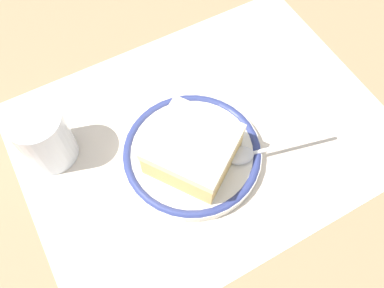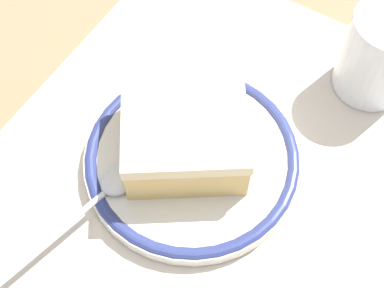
{
  "view_description": "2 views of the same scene",
  "coord_description": "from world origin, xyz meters",
  "px_view_note": "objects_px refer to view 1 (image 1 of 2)",
  "views": [
    {
      "loc": [
        0.15,
        0.23,
        0.46
      ],
      "look_at": [
        0.03,
        0.02,
        0.03
      ],
      "focal_mm": 37.34,
      "sensor_mm": 36.0,
      "label": 1
    },
    {
      "loc": [
        -0.16,
        -0.09,
        0.42
      ],
      "look_at": [
        0.03,
        0.02,
        0.03
      ],
      "focal_mm": 53.02,
      "sensor_mm": 36.0,
      "label": 2
    }
  ],
  "objects_px": {
    "plate": "(192,153)",
    "napkin": "(228,62)",
    "cake_slice": "(193,149)",
    "cup": "(45,140)",
    "spoon": "(254,152)"
  },
  "relations": [
    {
      "from": "plate",
      "to": "napkin",
      "type": "bearing_deg",
      "value": -137.7
    },
    {
      "from": "plate",
      "to": "cake_slice",
      "type": "height_order",
      "value": "cake_slice"
    },
    {
      "from": "plate",
      "to": "cup",
      "type": "relative_size",
      "value": 2.18
    },
    {
      "from": "plate",
      "to": "cup",
      "type": "distance_m",
      "value": 0.18
    },
    {
      "from": "plate",
      "to": "spoon",
      "type": "distance_m",
      "value": 0.08
    },
    {
      "from": "spoon",
      "to": "plate",
      "type": "bearing_deg",
      "value": -31.18
    },
    {
      "from": "cake_slice",
      "to": "spoon",
      "type": "xyz_separation_m",
      "value": [
        -0.07,
        0.03,
        -0.02
      ]
    },
    {
      "from": "cake_slice",
      "to": "napkin",
      "type": "xyz_separation_m",
      "value": [
        -0.13,
        -0.12,
        -0.04
      ]
    },
    {
      "from": "spoon",
      "to": "cup",
      "type": "bearing_deg",
      "value": -30.77
    },
    {
      "from": "plate",
      "to": "spoon",
      "type": "relative_size",
      "value": 1.25
    },
    {
      "from": "cake_slice",
      "to": "plate",
      "type": "bearing_deg",
      "value": -113.65
    },
    {
      "from": "plate",
      "to": "cup",
      "type": "bearing_deg",
      "value": -30.59
    },
    {
      "from": "cake_slice",
      "to": "cup",
      "type": "xyz_separation_m",
      "value": [
        0.15,
        -0.1,
        -0.0
      ]
    },
    {
      "from": "cup",
      "to": "napkin",
      "type": "xyz_separation_m",
      "value": [
        -0.28,
        -0.02,
        -0.03
      ]
    },
    {
      "from": "spoon",
      "to": "cup",
      "type": "xyz_separation_m",
      "value": [
        0.22,
        -0.13,
        0.02
      ]
    }
  ]
}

